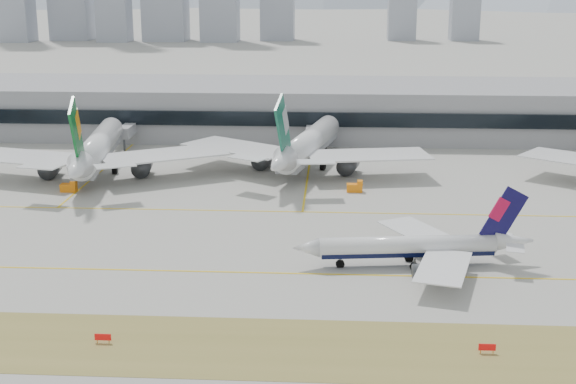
# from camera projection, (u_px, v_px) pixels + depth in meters

# --- Properties ---
(ground) EXTENTS (3000.00, 3000.00, 0.00)m
(ground) POSITION_uv_depth(u_px,v_px,m) (229.00, 261.00, 136.29)
(ground) COLOR #9F9C95
(ground) RESTS_ON ground
(taxiing_airliner) EXTENTS (40.75, 35.17, 13.70)m
(taxiing_airliner) POSITION_uv_depth(u_px,v_px,m) (416.00, 247.00, 133.58)
(taxiing_airliner) COLOR white
(taxiing_airliner) RESTS_ON ground
(widebody_eva) EXTENTS (64.12, 63.20, 23.03)m
(widebody_eva) POSITION_uv_depth(u_px,v_px,m) (96.00, 150.00, 193.17)
(widebody_eva) COLOR white
(widebody_eva) RESTS_ON ground
(widebody_cathay) EXTENTS (62.33, 61.92, 22.69)m
(widebody_cathay) POSITION_uv_depth(u_px,v_px,m) (307.00, 146.00, 198.28)
(widebody_cathay) COLOR white
(widebody_cathay) RESTS_ON ground
(terminal) EXTENTS (280.00, 43.10, 15.00)m
(terminal) POSITION_uv_depth(u_px,v_px,m) (277.00, 108.00, 244.87)
(terminal) COLOR gray
(terminal) RESTS_ON ground
(hold_sign_left) EXTENTS (2.20, 0.15, 1.35)m
(hold_sign_left) POSITION_uv_depth(u_px,v_px,m) (103.00, 337.00, 105.96)
(hold_sign_left) COLOR red
(hold_sign_left) RESTS_ON ground
(hold_sign_right) EXTENTS (2.20, 0.15, 1.35)m
(hold_sign_right) POSITION_uv_depth(u_px,v_px,m) (487.00, 347.00, 103.10)
(hold_sign_right) COLOR red
(hold_sign_right) RESTS_ON ground
(gse_c) EXTENTS (3.55, 2.00, 2.60)m
(gse_c) POSITION_uv_depth(u_px,v_px,m) (355.00, 187.00, 179.48)
(gse_c) COLOR orange
(gse_c) RESTS_ON ground
(gse_b) EXTENTS (3.55, 2.00, 2.60)m
(gse_b) POSITION_uv_depth(u_px,v_px,m) (69.00, 187.00, 179.58)
(gse_b) COLOR orange
(gse_b) RESTS_ON ground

